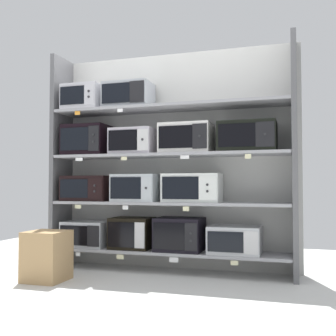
% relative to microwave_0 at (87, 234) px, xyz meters
% --- Properties ---
extents(ground, '(6.45, 6.00, 0.02)m').
position_rel_microwave_0_xyz_m(ground, '(0.92, -1.00, -0.36)').
color(ground, silver).
extents(back_panel, '(2.65, 0.04, 2.31)m').
position_rel_microwave_0_xyz_m(back_panel, '(0.92, 0.23, 0.80)').
color(back_panel, '#B2B2AD').
rests_on(back_panel, ground).
extents(upright_left, '(0.05, 0.41, 2.31)m').
position_rel_microwave_0_xyz_m(upright_left, '(-0.33, 0.00, 0.80)').
color(upright_left, '#5B5B5E').
rests_on(upright_left, ground).
extents(upright_right, '(0.05, 0.41, 2.31)m').
position_rel_microwave_0_xyz_m(upright_right, '(2.17, 0.00, 0.80)').
color(upright_right, '#5B5B5E').
rests_on(upright_right, ground).
extents(shelf_0, '(2.45, 0.41, 0.03)m').
position_rel_microwave_0_xyz_m(shelf_0, '(0.92, 0.00, -0.15)').
color(shelf_0, '#99999E').
rests_on(shelf_0, ground).
extents(microwave_0, '(0.48, 0.36, 0.27)m').
position_rel_microwave_0_xyz_m(microwave_0, '(0.00, 0.00, 0.00)').
color(microwave_0, '#B6BAC1').
rests_on(microwave_0, shelf_0).
extents(microwave_1, '(0.42, 0.35, 0.32)m').
position_rel_microwave_0_xyz_m(microwave_1, '(0.53, -0.00, 0.03)').
color(microwave_1, black).
rests_on(microwave_1, shelf_0).
extents(microwave_2, '(0.47, 0.39, 0.33)m').
position_rel_microwave_0_xyz_m(microwave_2, '(1.05, -0.00, 0.03)').
color(microwave_2, black).
rests_on(microwave_2, shelf_0).
extents(microwave_3, '(0.50, 0.39, 0.26)m').
position_rel_microwave_0_xyz_m(microwave_3, '(1.60, 0.00, -0.00)').
color(microwave_3, '#B7BABE').
rests_on(microwave_3, shelf_0).
extents(price_tag_0, '(0.05, 0.00, 0.04)m').
position_rel_microwave_0_xyz_m(price_tag_0, '(0.01, -0.20, -0.19)').
color(price_tag_0, white).
extents(price_tag_1, '(0.08, 0.00, 0.05)m').
position_rel_microwave_0_xyz_m(price_tag_1, '(0.48, -0.20, -0.19)').
color(price_tag_1, beige).
extents(price_tag_2, '(0.09, 0.00, 0.05)m').
position_rel_microwave_0_xyz_m(price_tag_2, '(1.04, -0.20, -0.19)').
color(price_tag_2, white).
extents(price_tag_3, '(0.07, 0.00, 0.04)m').
position_rel_microwave_0_xyz_m(price_tag_3, '(1.63, -0.20, -0.19)').
color(price_tag_3, beige).
extents(shelf_1, '(2.45, 0.41, 0.03)m').
position_rel_microwave_0_xyz_m(shelf_1, '(0.92, 0.00, 0.34)').
color(shelf_1, '#99999E').
extents(microwave_4, '(0.52, 0.39, 0.27)m').
position_rel_microwave_0_xyz_m(microwave_4, '(0.02, 0.00, 0.49)').
color(microwave_4, black).
rests_on(microwave_4, shelf_1).
extents(microwave_5, '(0.47, 0.41, 0.28)m').
position_rel_microwave_0_xyz_m(microwave_5, '(0.58, -0.00, 0.50)').
color(microwave_5, '#B3BBC0').
rests_on(microwave_5, shelf_1).
extents(microwave_6, '(0.57, 0.35, 0.29)m').
position_rel_microwave_0_xyz_m(microwave_6, '(1.18, -0.00, 0.50)').
color(microwave_6, white).
rests_on(microwave_6, shelf_1).
extents(price_tag_4, '(0.07, 0.00, 0.04)m').
position_rel_microwave_0_xyz_m(price_tag_4, '(0.00, -0.20, 0.30)').
color(price_tag_4, beige).
extents(price_tag_5, '(0.06, 0.00, 0.04)m').
position_rel_microwave_0_xyz_m(price_tag_5, '(0.54, -0.20, 0.30)').
color(price_tag_5, white).
extents(price_tag_6, '(0.06, 0.00, 0.04)m').
position_rel_microwave_0_xyz_m(price_tag_6, '(1.17, -0.20, 0.30)').
color(price_tag_6, beige).
extents(shelf_2, '(2.45, 0.41, 0.03)m').
position_rel_microwave_0_xyz_m(shelf_2, '(0.92, 0.00, 0.84)').
color(shelf_2, '#99999E').
extents(microwave_7, '(0.48, 0.39, 0.33)m').
position_rel_microwave_0_xyz_m(microwave_7, '(-0.00, 0.00, 1.02)').
color(microwave_7, black).
rests_on(microwave_7, shelf_2).
extents(microwave_8, '(0.46, 0.38, 0.27)m').
position_rel_microwave_0_xyz_m(microwave_8, '(0.55, -0.00, 0.99)').
color(microwave_8, '#BCB5C0').
rests_on(microwave_8, shelf_2).
extents(microwave_9, '(0.52, 0.36, 0.30)m').
position_rel_microwave_0_xyz_m(microwave_9, '(1.12, 0.00, 1.00)').
color(microwave_9, silver).
rests_on(microwave_9, shelf_2).
extents(microwave_10, '(0.55, 0.40, 0.29)m').
position_rel_microwave_0_xyz_m(microwave_10, '(1.73, 0.00, 1.00)').
color(microwave_10, black).
rests_on(microwave_10, shelf_2).
extents(price_tag_7, '(0.08, 0.00, 0.03)m').
position_rel_microwave_0_xyz_m(price_tag_7, '(0.01, -0.20, 0.80)').
color(price_tag_7, white).
extents(price_tag_8, '(0.06, 0.00, 0.04)m').
position_rel_microwave_0_xyz_m(price_tag_8, '(0.52, -0.20, 0.80)').
color(price_tag_8, beige).
extents(price_tag_9, '(0.09, 0.00, 0.03)m').
position_rel_microwave_0_xyz_m(price_tag_9, '(1.16, -0.20, 0.80)').
color(price_tag_9, white).
extents(price_tag_10, '(0.06, 0.00, 0.04)m').
position_rel_microwave_0_xyz_m(price_tag_10, '(1.76, -0.20, 0.79)').
color(price_tag_10, beige).
extents(shelf_3, '(2.45, 0.41, 0.03)m').
position_rel_microwave_0_xyz_m(shelf_3, '(0.92, 0.00, 1.33)').
color(shelf_3, '#99999E').
extents(microwave_11, '(0.42, 0.42, 0.28)m').
position_rel_microwave_0_xyz_m(microwave_11, '(-0.03, 0.00, 1.48)').
color(microwave_11, silver).
rests_on(microwave_11, shelf_3).
extents(microwave_12, '(0.50, 0.34, 0.27)m').
position_rel_microwave_0_xyz_m(microwave_12, '(0.48, 0.00, 1.48)').
color(microwave_12, '#9DA2A9').
rests_on(microwave_12, shelf_3).
extents(price_tag_11, '(0.06, 0.00, 0.04)m').
position_rel_microwave_0_xyz_m(price_tag_11, '(-0.02, -0.20, 1.29)').
color(price_tag_11, orange).
extents(price_tag_12, '(0.06, 0.00, 0.04)m').
position_rel_microwave_0_xyz_m(price_tag_12, '(0.47, -0.20, 1.29)').
color(price_tag_12, white).
extents(shipping_carton, '(0.35, 0.35, 0.45)m').
position_rel_microwave_0_xyz_m(shipping_carton, '(-0.02, -0.72, -0.12)').
color(shipping_carton, tan).
rests_on(shipping_carton, ground).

